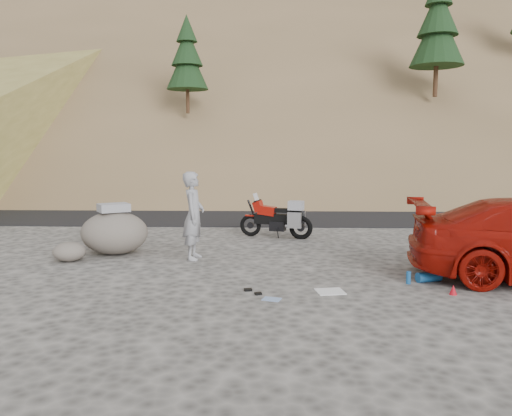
% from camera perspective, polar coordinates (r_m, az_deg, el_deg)
% --- Properties ---
extents(ground, '(140.00, 140.00, 0.00)m').
position_cam_1_polar(ground, '(10.42, 1.53, -6.95)').
color(ground, '#45433F').
rests_on(ground, ground).
extents(road, '(120.00, 7.00, 0.05)m').
position_cam_1_polar(road, '(19.28, 1.69, -0.65)').
color(road, black).
rests_on(road, ground).
extents(hillside, '(120.00, 73.00, 46.72)m').
position_cam_1_polar(hillside, '(51.72, 1.80, 16.25)').
color(hillside, brown).
rests_on(hillside, ground).
extents(motorcycle, '(2.06, 0.95, 1.26)m').
position_cam_1_polar(motorcycle, '(13.94, 2.64, -1.24)').
color(motorcycle, black).
rests_on(motorcycle, ground).
extents(man, '(0.51, 0.74, 1.97)m').
position_cam_1_polar(man, '(11.42, -7.07, -5.79)').
color(man, '#99999E').
rests_on(man, ground).
extents(boulder, '(1.92, 1.78, 1.19)m').
position_cam_1_polar(boulder, '(12.22, -15.87, -2.68)').
color(boulder, '#5D564F').
rests_on(boulder, ground).
extents(small_rock, '(0.80, 0.74, 0.43)m').
position_cam_1_polar(small_rock, '(11.80, -20.56, -4.70)').
color(small_rock, '#5D564F').
rests_on(small_rock, ground).
extents(gear_white_cloth, '(0.54, 0.50, 0.02)m').
position_cam_1_polar(gear_white_cloth, '(8.86, 8.46, -9.42)').
color(gear_white_cloth, white).
rests_on(gear_white_cloth, ground).
extents(gear_blue_mat, '(0.51, 0.33, 0.19)m').
position_cam_1_polar(gear_blue_mat, '(9.92, 19.14, -7.45)').
color(gear_blue_mat, '#185393').
rests_on(gear_blue_mat, ground).
extents(gear_bottle, '(0.09, 0.09, 0.23)m').
position_cam_1_polar(gear_bottle, '(9.66, 17.03, -7.62)').
color(gear_bottle, '#185393').
rests_on(gear_bottle, ground).
extents(gear_funnel, '(0.15, 0.15, 0.17)m').
position_cam_1_polar(gear_funnel, '(9.22, 21.61, -8.69)').
color(gear_funnel, red).
rests_on(gear_funnel, ground).
extents(gear_glove_a, '(0.15, 0.13, 0.04)m').
position_cam_1_polar(gear_glove_a, '(8.83, -0.91, -9.32)').
color(gear_glove_a, black).
rests_on(gear_glove_a, ground).
extents(gear_glove_b, '(0.14, 0.12, 0.04)m').
position_cam_1_polar(gear_glove_b, '(8.61, 0.25, -9.75)').
color(gear_glove_b, black).
rests_on(gear_glove_b, ground).
extents(gear_blue_cloth, '(0.34, 0.29, 0.01)m').
position_cam_1_polar(gear_blue_cloth, '(8.35, 1.80, -10.37)').
color(gear_blue_cloth, '#829CC9').
rests_on(gear_blue_cloth, ground).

